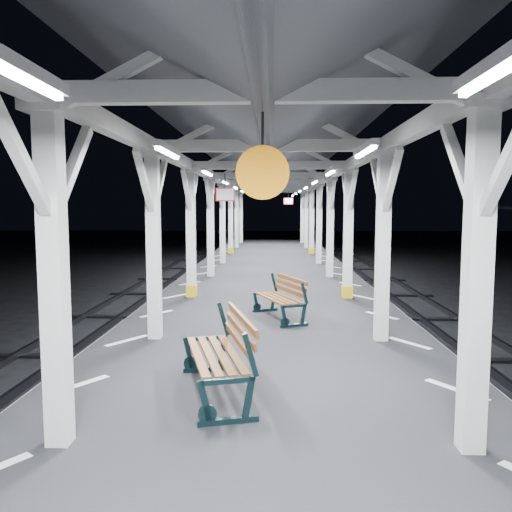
{
  "coord_description": "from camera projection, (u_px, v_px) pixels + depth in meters",
  "views": [
    {
      "loc": [
        0.1,
        -10.67,
        3.33
      ],
      "look_at": [
        -0.3,
        0.87,
        2.2
      ],
      "focal_mm": 35.0,
      "sensor_mm": 36.0,
      "label": 1
    }
  ],
  "objects": [
    {
      "name": "hazard_stripes_right",
      "position": [
        382.0,
        315.0,
        10.76
      ],
      "size": [
        1.0,
        48.0,
        0.01
      ],
      "primitive_type": "cube",
      "color": "silver",
      "rests_on": "platform"
    },
    {
      "name": "track_left",
      "position": [
        44.0,
        354.0,
        11.1
      ],
      "size": [
        2.2,
        60.0,
        0.16
      ],
      "color": "#2D2D33",
      "rests_on": "ground"
    },
    {
      "name": "canopy",
      "position": [
        269.0,
        148.0,
        10.47
      ],
      "size": [
        5.4,
        49.0,
        4.65
      ],
      "color": "silver",
      "rests_on": "platform"
    },
    {
      "name": "track_right",
      "position": [
        500.0,
        358.0,
        10.76
      ],
      "size": [
        2.2,
        60.0,
        0.16
      ],
      "color": "#2D2D33",
      "rests_on": "ground"
    },
    {
      "name": "hazard_stripes_left",
      "position": [
        157.0,
        314.0,
        10.92
      ],
      "size": [
        1.0,
        48.0,
        0.01
      ],
      "primitive_type": "cube",
      "color": "silver",
      "rests_on": "platform"
    },
    {
      "name": "ground",
      "position": [
        268.0,
        360.0,
        10.94
      ],
      "size": [
        120.0,
        120.0,
        0.0
      ],
      "primitive_type": "plane",
      "color": "black",
      "rests_on": "ground"
    },
    {
      "name": "bench_mid",
      "position": [
        283.0,
        297.0,
        10.44
      ],
      "size": [
        1.15,
        1.72,
        0.88
      ],
      "rotation": [
        0.0,
        0.0,
        0.39
      ],
      "color": "black",
      "rests_on": "platform"
    },
    {
      "name": "bench_near",
      "position": [
        224.0,
        352.0,
        6.22
      ],
      "size": [
        1.14,
        1.97,
        1.0
      ],
      "rotation": [
        0.0,
        0.0,
        0.26
      ],
      "color": "black",
      "rests_on": "platform"
    },
    {
      "name": "platform",
      "position": [
        268.0,
        337.0,
        10.89
      ],
      "size": [
        6.0,
        50.0,
        1.0
      ],
      "primitive_type": "cube",
      "color": "black",
      "rests_on": "ground"
    }
  ]
}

